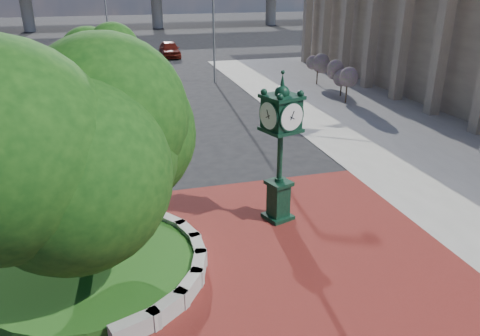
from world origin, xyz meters
The scene contains 14 objects.
ground centered at (0.00, 0.00, 0.00)m, with size 200.00×200.00×0.00m, color black.
plaza centered at (0.00, -1.00, 0.02)m, with size 12.00×12.00×0.04m, color maroon.
sidewalk centered at (16.00, 10.00, 0.02)m, with size 20.00×50.00×0.04m, color #9E9B93.
planter_wall centered at (-2.71, 0.00, 0.27)m, with size 2.96×6.77×0.54m.
grass_bed centered at (-5.00, 0.00, 0.20)m, with size 6.10×6.10×0.40m, color #134514.
tree_planter centered at (-5.00, 0.00, 3.72)m, with size 5.20×5.20×6.33m.
tree_street centered at (-4.00, 18.00, 3.24)m, with size 4.40×4.40×5.45m.
post_clock centered at (1.45, 1.67, 2.89)m, with size 1.33×1.33×5.26m.
parked_car centered at (2.73, 38.98, 0.84)m, with size 1.98×4.91×1.67m, color #4C110A.
street_lamp_near centered at (4.68, 24.93, 5.51)m, with size 1.97×1.05×9.41m.
street_lamp_far centered at (-3.23, 39.87, 5.38)m, with size 1.93×1.00×9.17m.
shrub_near centered at (11.59, 15.94, 1.59)m, with size 1.20×1.20×2.20m.
shrub_mid centered at (12.20, 17.87, 1.59)m, with size 1.20×1.20×2.20m.
shrub_far centered at (12.19, 21.99, 1.59)m, with size 1.20×1.20×2.20m.
Camera 1 is at (-3.91, -12.29, 8.12)m, focal length 35.00 mm.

